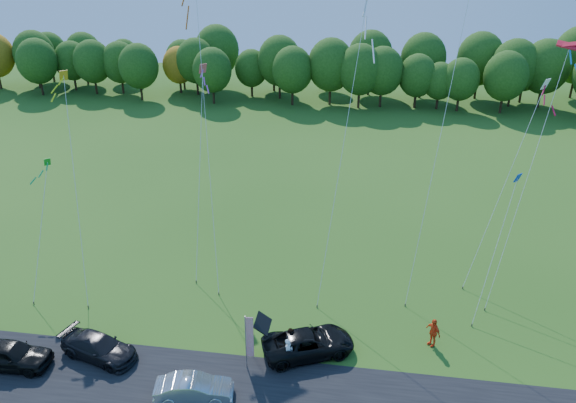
# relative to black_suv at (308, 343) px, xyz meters

# --- Properties ---
(ground) EXTENTS (160.00, 160.00, 0.00)m
(ground) POSITION_rel_black_suv_xyz_m (-2.16, 0.19, -0.76)
(ground) COLOR #295616
(asphalt_strip) EXTENTS (90.00, 6.00, 0.01)m
(asphalt_strip) POSITION_rel_black_suv_xyz_m (-2.16, -3.81, -0.76)
(asphalt_strip) COLOR black
(asphalt_strip) RESTS_ON ground
(tree_line) EXTENTS (116.00, 12.00, 10.00)m
(tree_line) POSITION_rel_black_suv_xyz_m (-2.16, 55.19, -0.76)
(tree_line) COLOR #1E4711
(tree_line) RESTS_ON ground
(black_suv) EXTENTS (6.02, 4.50, 1.52)m
(black_suv) POSITION_rel_black_suv_xyz_m (0.00, 0.00, 0.00)
(black_suv) COLOR black
(black_suv) RESTS_ON ground
(silver_sedan) EXTENTS (4.37, 2.16, 1.38)m
(silver_sedan) POSITION_rel_black_suv_xyz_m (-5.63, -4.55, -0.07)
(silver_sedan) COLOR silver
(silver_sedan) RESTS_ON ground
(dark_truck_a) EXTENTS (5.16, 3.19, 1.39)m
(dark_truck_a) POSITION_rel_black_suv_xyz_m (-12.18, -2.16, -0.06)
(dark_truck_a) COLOR black
(dark_truck_a) RESTS_ON ground
(dark_truck_b) EXTENTS (4.84, 2.13, 1.62)m
(dark_truck_b) POSITION_rel_black_suv_xyz_m (-16.89, -3.66, 0.05)
(dark_truck_b) COLOR black
(dark_truck_b) RESTS_ON ground
(person_tailgate_a) EXTENTS (0.67, 0.78, 1.82)m
(person_tailgate_a) POSITION_rel_black_suv_xyz_m (-1.00, -1.19, 0.15)
(person_tailgate_a) COLOR white
(person_tailgate_a) RESTS_ON ground
(person_tailgate_b) EXTENTS (0.67, 0.84, 1.69)m
(person_tailgate_b) POSITION_rel_black_suv_xyz_m (-1.04, 0.01, 0.08)
(person_tailgate_b) COLOR gray
(person_tailgate_b) RESTS_ON ground
(person_east) EXTENTS (1.07, 1.14, 1.89)m
(person_east) POSITION_rel_black_suv_xyz_m (7.36, 1.89, 0.19)
(person_east) COLOR #F54617
(person_east) RESTS_ON ground
(feather_flag) EXTENTS (0.48, 0.09, 3.60)m
(feather_flag) POSITION_rel_black_suv_xyz_m (-3.21, -1.69, 1.43)
(feather_flag) COLOR #999999
(feather_flag) RESTS_ON ground
(kite_delta_blue) EXTENTS (5.60, 12.70, 22.91)m
(kite_delta_blue) POSITION_rel_black_suv_xyz_m (-8.83, 10.91, 10.16)
(kite_delta_blue) COLOR #4C3F33
(kite_delta_blue) RESTS_ON ground
(kite_parafoil_orange) EXTENTS (6.38, 13.10, 34.24)m
(kite_parafoil_orange) POSITION_rel_black_suv_xyz_m (8.22, 11.91, 16.18)
(kite_parafoil_orange) COLOR #4C3F33
(kite_parafoil_orange) RESTS_ON ground
(kite_delta_red) EXTENTS (3.43, 8.97, 20.72)m
(kite_delta_red) POSITION_rel_black_suv_xyz_m (1.15, 8.76, 9.45)
(kite_delta_red) COLOR #4C3F33
(kite_delta_red) RESTS_ON ground
(kite_parafoil_rainbow) EXTENTS (6.29, 9.01, 16.60)m
(kite_parafoil_rainbow) POSITION_rel_black_suv_xyz_m (13.44, 10.19, 7.37)
(kite_parafoil_rainbow) COLOR #4C3F33
(kite_parafoil_rainbow) RESTS_ON ground
(kite_diamond_yellow) EXTENTS (3.65, 7.60, 14.71)m
(kite_diamond_yellow) POSITION_rel_black_suv_xyz_m (-16.64, 5.75, 6.35)
(kite_diamond_yellow) COLOR #4C3F33
(kite_diamond_yellow) RESTS_ON ground
(kite_diamond_green) EXTENTS (0.95, 5.49, 8.99)m
(kite_diamond_green) POSITION_rel_black_suv_xyz_m (-19.10, 4.81, 3.97)
(kite_diamond_green) COLOR #4C3F33
(kite_diamond_green) RESTS_ON ground
(kite_diamond_white) EXTENTS (4.98, 5.64, 14.34)m
(kite_diamond_white) POSITION_rel_black_suv_xyz_m (12.19, 10.87, 6.16)
(kite_diamond_white) COLOR #4C3F33
(kite_diamond_white) RESTS_ON ground
(kite_diamond_pink) EXTENTS (1.44, 8.17, 14.49)m
(kite_diamond_pink) POSITION_rel_black_suv_xyz_m (-9.27, 10.09, 6.33)
(kite_diamond_pink) COLOR #4C3F33
(kite_diamond_pink) RESTS_ON ground
(kite_diamond_blue_low) EXTENTS (2.97, 5.36, 9.10)m
(kite_diamond_blue_low) POSITION_rel_black_suv_xyz_m (11.26, 6.49, 3.55)
(kite_diamond_blue_low) COLOR #4C3F33
(kite_diamond_blue_low) RESTS_ON ground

